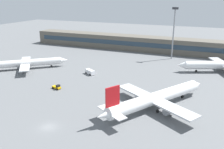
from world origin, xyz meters
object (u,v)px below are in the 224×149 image
Objects in this scene: baggage_tug_yellow at (57,87)px; service_van_white at (90,72)px; airplane_near at (157,98)px; airplane_mid at (28,63)px; airplane_far at (223,65)px; floodlight_tower_west at (174,30)px.

baggage_tug_yellow is 0.70× the size of service_van_white.
airplane_near is 1.26× the size of airplane_mid.
service_van_white is at bearing 7.20° from airplane_mid.
airplane_mid is at bearing -172.80° from service_van_white.
airplane_mid is 91.95m from airplane_far.
airplane_mid is at bearing 149.45° from baggage_tug_yellow.
service_van_white is at bearing -124.26° from floodlight_tower_west.
service_van_white is at bearing -153.84° from airplane_far.
airplane_near is 41.44m from service_van_white.
floodlight_tower_west is at bearing 95.58° from airplane_near.
floodlight_tower_west is (-6.27, 64.22, 12.65)m from airplane_near.
airplane_mid is 5.67× the size of service_van_white.
airplane_far is (86.56, 31.02, 0.36)m from airplane_mid.
baggage_tug_yellow is (28.32, -16.72, -2.08)m from airplane_mid.
airplane_far is at bearing 26.16° from service_van_white.
floodlight_tower_west is (60.49, 46.50, 13.11)m from airplane_mid.
baggage_tug_yellow is 20.95m from service_van_white.
airplane_far is 61.34m from service_van_white.
airplane_near reaches higher than service_van_white.
baggage_tug_yellow is at bearing -140.66° from airplane_far.
airplane_near is 69.08m from airplane_mid.
service_van_white is 0.20× the size of floodlight_tower_west.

